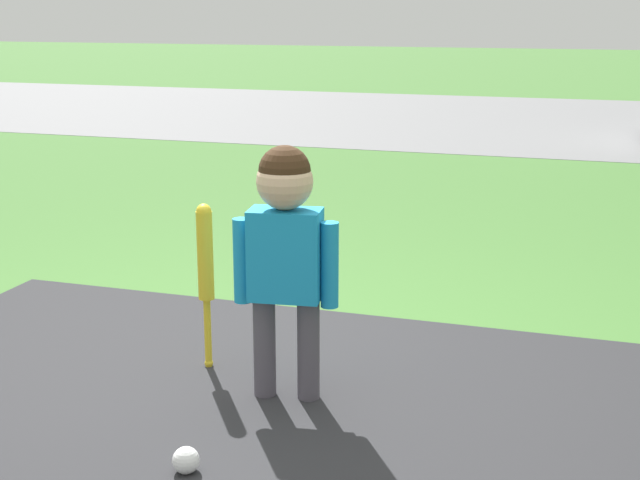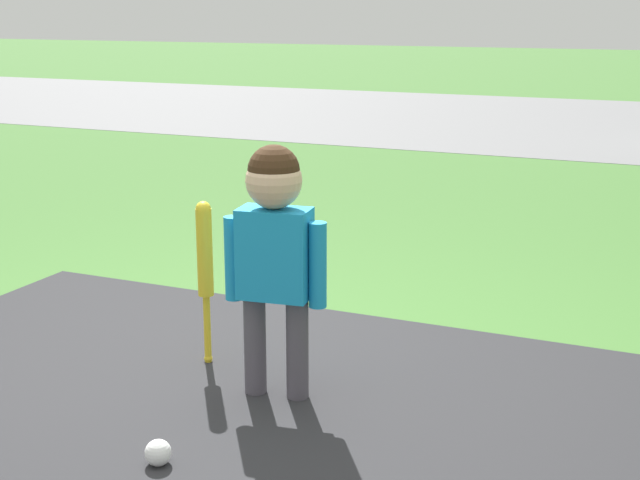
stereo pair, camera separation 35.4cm
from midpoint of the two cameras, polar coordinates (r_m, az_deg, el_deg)
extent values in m
plane|color=#3D6B2D|center=(3.43, -3.95, -9.47)|extent=(60.00, 60.00, 0.00)
cube|color=slate|center=(11.77, 16.60, 7.24)|extent=(40.00, 6.00, 0.01)
cylinder|color=#4C4751|center=(3.30, -1.11, -6.76)|extent=(0.08, 0.08, 0.38)
cylinder|color=#4C4751|center=(3.26, 1.66, -7.05)|extent=(0.08, 0.08, 0.38)
cube|color=#198CC6|center=(3.17, 0.27, -0.92)|extent=(0.27, 0.18, 0.33)
cylinder|color=#198CC6|center=(3.22, -2.46, -1.22)|extent=(0.06, 0.06, 0.31)
cylinder|color=#198CC6|center=(3.14, 3.08, -1.66)|extent=(0.06, 0.06, 0.31)
sphere|color=#D8AD8C|center=(3.11, 0.28, 3.78)|extent=(0.20, 0.20, 0.20)
sphere|color=#382314|center=(3.10, 0.28, 4.42)|extent=(0.18, 0.18, 0.18)
sphere|color=yellow|center=(3.65, -4.40, -7.62)|extent=(0.03, 0.03, 0.03)
cylinder|color=yellow|center=(3.60, -4.44, -5.75)|extent=(0.03, 0.03, 0.29)
cylinder|color=yellow|center=(3.50, -4.54, -0.84)|extent=(0.06, 0.06, 0.35)
sphere|color=yellow|center=(3.46, -4.60, 1.98)|extent=(0.06, 0.06, 0.06)
sphere|color=white|center=(2.89, -6.80, -13.45)|extent=(0.09, 0.09, 0.09)
camera|label=1|loc=(0.18, -87.14, 0.75)|focal=50.00mm
camera|label=2|loc=(0.18, 92.86, -0.75)|focal=50.00mm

